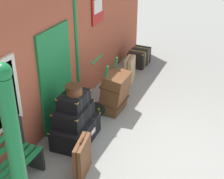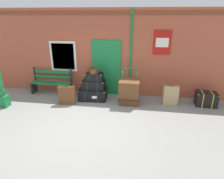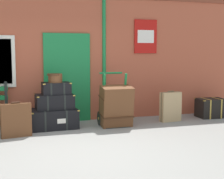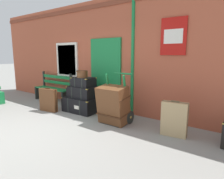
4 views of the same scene
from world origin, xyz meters
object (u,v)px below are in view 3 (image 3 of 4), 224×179
(steamer_trunk_middle, at_px, (55,102))
(suitcase_slate, at_px, (16,120))
(steamer_trunk_top, at_px, (56,88))
(corner_trunk, at_px, (211,108))
(round_hatbox, at_px, (55,77))
(porters_trolley, at_px, (114,113))
(suitcase_charcoal, at_px, (170,107))
(steamer_trunk_base, at_px, (54,119))
(large_brown_trunk, at_px, (116,106))

(steamer_trunk_middle, xyz_separation_m, suitcase_slate, (-0.82, -0.60, -0.25))
(steamer_trunk_top, xyz_separation_m, corner_trunk, (3.93, 0.02, -0.63))
(round_hatbox, distance_m, porters_trolley, 1.55)
(suitcase_charcoal, bearing_deg, porters_trolley, 179.98)
(round_hatbox, height_order, suitcase_slate, round_hatbox)
(steamer_trunk_middle, xyz_separation_m, steamer_trunk_top, (0.04, -0.00, 0.29))
(steamer_trunk_middle, bearing_deg, steamer_trunk_top, -0.39)
(steamer_trunk_base, relative_size, porters_trolley, 0.87)
(steamer_trunk_base, distance_m, suitcase_charcoal, 2.78)
(corner_trunk, bearing_deg, steamer_trunk_base, -179.09)
(large_brown_trunk, bearing_deg, corner_trunk, 7.04)
(round_hatbox, height_order, large_brown_trunk, round_hatbox)
(corner_trunk, bearing_deg, large_brown_trunk, -172.96)
(steamer_trunk_top, relative_size, large_brown_trunk, 0.67)
(large_brown_trunk, bearing_deg, suitcase_slate, -172.12)
(large_brown_trunk, relative_size, suitcase_slate, 1.33)
(large_brown_trunk, height_order, suitcase_slate, large_brown_trunk)
(steamer_trunk_top, distance_m, suitcase_charcoal, 2.76)
(steamer_trunk_top, distance_m, large_brown_trunk, 1.38)
(large_brown_trunk, height_order, corner_trunk, large_brown_trunk)
(steamer_trunk_base, height_order, suitcase_charcoal, suitcase_charcoal)
(suitcase_charcoal, xyz_separation_m, corner_trunk, (1.22, 0.15, -0.11))
(round_hatbox, bearing_deg, steamer_trunk_middle, 125.87)
(steamer_trunk_middle, bearing_deg, porters_trolley, -5.59)
(porters_trolley, bearing_deg, corner_trunk, 3.29)
(round_hatbox, height_order, porters_trolley, porters_trolley)
(large_brown_trunk, xyz_separation_m, suitcase_slate, (-2.14, -0.30, -0.13))
(steamer_trunk_middle, bearing_deg, round_hatbox, -54.13)
(suitcase_charcoal, relative_size, suitcase_slate, 1.06)
(steamer_trunk_middle, height_order, suitcase_slate, steamer_trunk_middle)
(round_hatbox, bearing_deg, suitcase_slate, -145.76)
(suitcase_charcoal, height_order, suitcase_slate, suitcase_charcoal)
(large_brown_trunk, relative_size, suitcase_charcoal, 1.25)
(porters_trolley, bearing_deg, suitcase_charcoal, -0.02)
(steamer_trunk_top, distance_m, corner_trunk, 3.98)
(steamer_trunk_base, relative_size, suitcase_charcoal, 1.40)
(large_brown_trunk, bearing_deg, steamer_trunk_middle, 167.05)
(steamer_trunk_top, xyz_separation_m, porters_trolley, (1.28, -0.13, -0.60))
(steamer_trunk_top, relative_size, suitcase_charcoal, 0.84)
(corner_trunk, bearing_deg, porters_trolley, -176.71)
(steamer_trunk_base, bearing_deg, steamer_trunk_top, 30.37)
(porters_trolley, bearing_deg, suitcase_slate, -167.60)
(steamer_trunk_middle, height_order, corner_trunk, steamer_trunk_middle)
(suitcase_charcoal, bearing_deg, round_hatbox, 177.87)
(round_hatbox, xyz_separation_m, suitcase_charcoal, (2.72, -0.10, -0.76))
(steamer_trunk_middle, distance_m, porters_trolley, 1.36)
(suitcase_slate, bearing_deg, steamer_trunk_top, 34.89)
(steamer_trunk_top, bearing_deg, large_brown_trunk, -13.34)
(suitcase_slate, bearing_deg, round_hatbox, 34.24)
(steamer_trunk_middle, xyz_separation_m, porters_trolley, (1.32, -0.13, -0.31))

